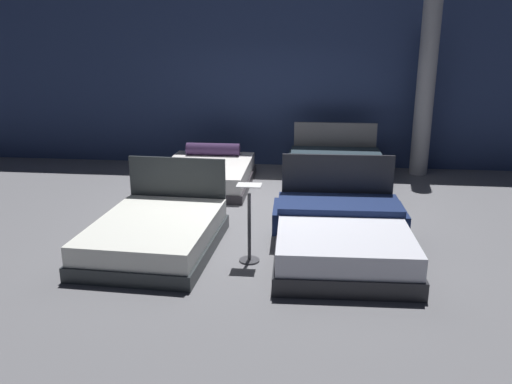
# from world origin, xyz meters

# --- Properties ---
(ground_plane) EXTENTS (18.00, 18.00, 0.02)m
(ground_plane) POSITION_xyz_m (0.00, 0.00, -0.01)
(ground_plane) COLOR slate
(showroom_back_wall) EXTENTS (18.00, 0.06, 3.50)m
(showroom_back_wall) POSITION_xyz_m (0.00, 3.15, 1.75)
(showroom_back_wall) COLOR navy
(showroom_back_wall) RESTS_ON ground_plane
(bed_0) EXTENTS (1.52, 2.06, 0.96)m
(bed_0) POSITION_xyz_m (-1.19, -1.48, 0.21)
(bed_0) COLOR #2E3436
(bed_0) RESTS_ON ground_plane
(bed_1) EXTENTS (1.70, 2.07, 1.06)m
(bed_1) POSITION_xyz_m (1.08, -1.44, 0.26)
(bed_1) COLOR #292A2E
(bed_1) RESTS_ON ground_plane
(bed_2) EXTENTS (1.56, 2.11, 0.63)m
(bed_2) POSITION_xyz_m (-1.15, 1.45, 0.21)
(bed_2) COLOR #312D32
(bed_2) RESTS_ON ground_plane
(bed_3) EXTENTS (1.70, 2.18, 0.99)m
(bed_3) POSITION_xyz_m (1.11, 1.51, 0.26)
(bed_3) COLOR #555457
(bed_3) RESTS_ON ground_plane
(price_sign) EXTENTS (0.28, 0.24, 0.94)m
(price_sign) POSITION_xyz_m (0.00, -1.68, 0.36)
(price_sign) COLOR #3F3F44
(price_sign) RESTS_ON ground_plane
(support_pillar) EXTENTS (0.33, 0.33, 3.50)m
(support_pillar) POSITION_xyz_m (2.71, 2.70, 1.75)
(support_pillar) COLOR #99999E
(support_pillar) RESTS_ON ground_plane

